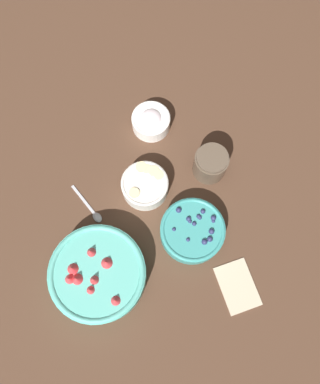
{
  "coord_description": "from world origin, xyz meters",
  "views": [
    {
      "loc": [
        -0.33,
        -0.04,
        1.03
      ],
      "look_at": [
        -0.03,
        -0.02,
        0.04
      ],
      "focal_mm": 35.0,
      "sensor_mm": 36.0,
      "label": 1
    }
  ],
  "objects_px": {
    "bowl_blueberries": "(192,231)",
    "jar_chocolate": "(210,164)",
    "bowl_strawberries": "(98,274)",
    "bowl_bananas": "(145,185)",
    "bowl_cream": "(151,121)"
  },
  "relations": [
    {
      "from": "bowl_cream",
      "to": "jar_chocolate",
      "type": "relative_size",
      "value": 1.19
    },
    {
      "from": "bowl_bananas",
      "to": "bowl_cream",
      "type": "distance_m",
      "value": 0.2
    },
    {
      "from": "jar_chocolate",
      "to": "bowl_strawberries",
      "type": "bearing_deg",
      "value": 138.48
    },
    {
      "from": "bowl_bananas",
      "to": "bowl_strawberries",
      "type": "bearing_deg",
      "value": 157.47
    },
    {
      "from": "bowl_bananas",
      "to": "jar_chocolate",
      "type": "relative_size",
      "value": 1.37
    },
    {
      "from": "bowl_strawberries",
      "to": "bowl_cream",
      "type": "distance_m",
      "value": 0.47
    },
    {
      "from": "bowl_strawberries",
      "to": "jar_chocolate",
      "type": "bearing_deg",
      "value": -41.52
    },
    {
      "from": "bowl_bananas",
      "to": "jar_chocolate",
      "type": "xyz_separation_m",
      "value": [
        0.07,
        -0.18,
        0.01
      ]
    },
    {
      "from": "bowl_strawberries",
      "to": "bowl_blueberries",
      "type": "relative_size",
      "value": 1.43
    },
    {
      "from": "bowl_strawberries",
      "to": "bowl_blueberries",
      "type": "bearing_deg",
      "value": -61.79
    },
    {
      "from": "bowl_strawberries",
      "to": "bowl_bananas",
      "type": "distance_m",
      "value": 0.27
    },
    {
      "from": "bowl_strawberries",
      "to": "bowl_blueberries",
      "type": "height_order",
      "value": "bowl_strawberries"
    },
    {
      "from": "bowl_bananas",
      "to": "bowl_cream",
      "type": "height_order",
      "value": "bowl_cream"
    },
    {
      "from": "bowl_blueberries",
      "to": "jar_chocolate",
      "type": "bearing_deg",
      "value": -12.71
    },
    {
      "from": "bowl_strawberries",
      "to": "bowl_cream",
      "type": "relative_size",
      "value": 2.19
    }
  ]
}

